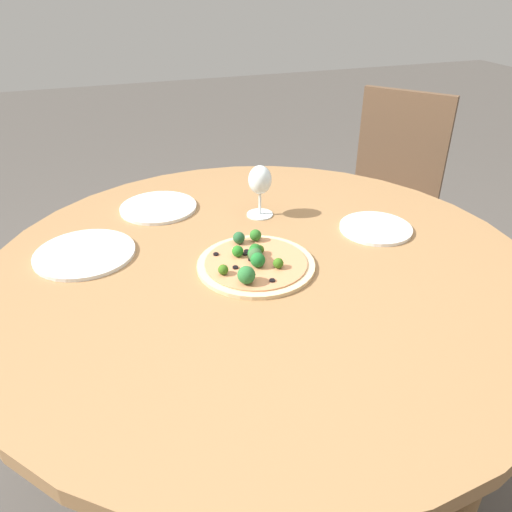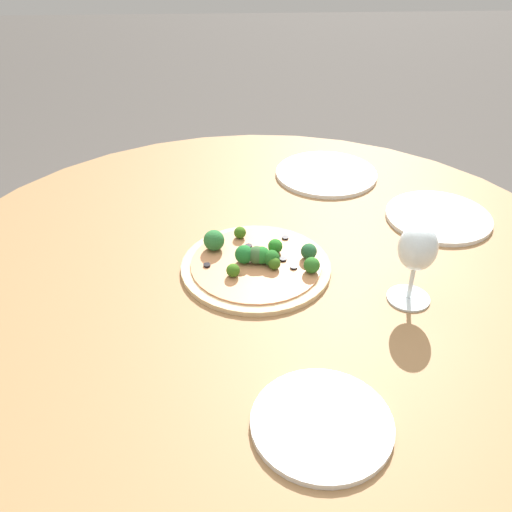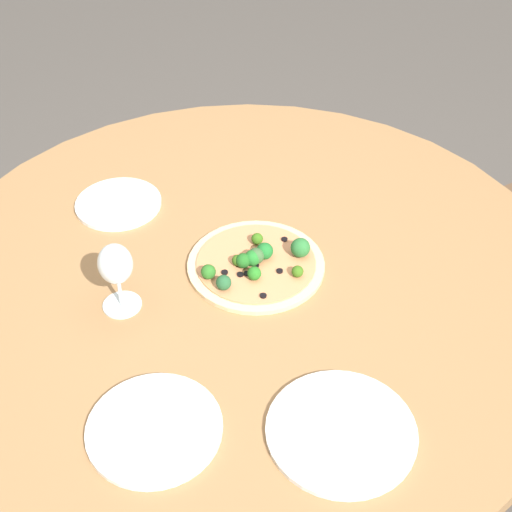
# 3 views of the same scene
# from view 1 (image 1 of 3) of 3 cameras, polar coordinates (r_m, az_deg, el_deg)

# --- Properties ---
(ground_plane) EXTENTS (12.00, 12.00, 0.00)m
(ground_plane) POSITION_cam_1_polar(r_m,az_deg,el_deg) (1.75, 0.58, -21.48)
(ground_plane) COLOR #4C4742
(dining_table) EXTENTS (1.40, 1.40, 0.72)m
(dining_table) POSITION_cam_1_polar(r_m,az_deg,el_deg) (1.29, 0.73, -2.66)
(dining_table) COLOR olive
(dining_table) RESTS_ON ground_plane
(chair_2) EXTENTS (0.56, 0.56, 0.93)m
(chair_2) POSITION_cam_1_polar(r_m,az_deg,el_deg) (2.24, 14.75, 6.18)
(chair_2) COLOR brown
(chair_2) RESTS_ON ground_plane
(pizza) EXTENTS (0.29, 0.29, 0.06)m
(pizza) POSITION_cam_1_polar(r_m,az_deg,el_deg) (1.24, -0.14, -0.69)
(pizza) COLOR #DBBC89
(pizza) RESTS_ON dining_table
(wine_glass) EXTENTS (0.08, 0.08, 0.16)m
(wine_glass) POSITION_cam_1_polar(r_m,az_deg,el_deg) (1.46, 0.46, 8.44)
(wine_glass) COLOR silver
(wine_glass) RESTS_ON dining_table
(plate_near) EXTENTS (0.20, 0.20, 0.01)m
(plate_near) POSITION_cam_1_polar(r_m,az_deg,el_deg) (1.46, 13.52, 3.11)
(plate_near) COLOR silver
(plate_near) RESTS_ON dining_table
(plate_far) EXTENTS (0.26, 0.26, 0.01)m
(plate_far) POSITION_cam_1_polar(r_m,az_deg,el_deg) (1.36, -18.99, 0.27)
(plate_far) COLOR silver
(plate_far) RESTS_ON dining_table
(plate_side) EXTENTS (0.23, 0.23, 0.01)m
(plate_side) POSITION_cam_1_polar(r_m,az_deg,el_deg) (1.57, -11.09, 5.48)
(plate_side) COLOR silver
(plate_side) RESTS_ON dining_table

